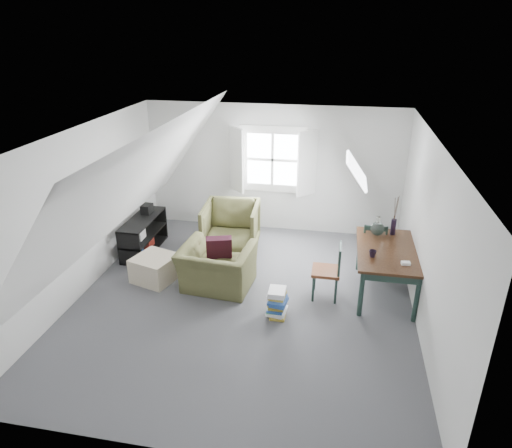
% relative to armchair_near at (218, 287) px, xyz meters
% --- Properties ---
extents(floor, '(5.50, 5.50, 0.00)m').
position_rel_armchair_near_xyz_m(floor, '(0.49, -0.29, 0.00)').
color(floor, '#49494D').
rests_on(floor, ground).
extents(ceiling, '(5.50, 5.50, 0.00)m').
position_rel_armchair_near_xyz_m(ceiling, '(0.49, -0.29, 2.50)').
color(ceiling, white).
rests_on(ceiling, wall_back).
extents(wall_back, '(5.00, 0.00, 5.00)m').
position_rel_armchair_near_xyz_m(wall_back, '(0.49, 2.46, 1.25)').
color(wall_back, silver).
rests_on(wall_back, ground).
extents(wall_front, '(5.00, 0.00, 5.00)m').
position_rel_armchair_near_xyz_m(wall_front, '(0.49, -3.04, 1.25)').
color(wall_front, silver).
rests_on(wall_front, ground).
extents(wall_left, '(0.00, 5.50, 5.50)m').
position_rel_armchair_near_xyz_m(wall_left, '(-2.01, -0.29, 1.25)').
color(wall_left, silver).
rests_on(wall_left, ground).
extents(wall_right, '(0.00, 5.50, 5.50)m').
position_rel_armchair_near_xyz_m(wall_right, '(2.99, -0.29, 1.25)').
color(wall_right, silver).
rests_on(wall_right, ground).
extents(slope_left, '(3.19, 5.50, 4.48)m').
position_rel_armchair_near_xyz_m(slope_left, '(-1.06, -0.29, 1.78)').
color(slope_left, white).
rests_on(slope_left, wall_left).
extents(slope_right, '(3.19, 5.50, 4.48)m').
position_rel_armchair_near_xyz_m(slope_right, '(2.04, -0.29, 1.78)').
color(slope_right, white).
rests_on(slope_right, wall_right).
extents(dormer_window, '(1.71, 0.35, 1.30)m').
position_rel_armchair_near_xyz_m(dormer_window, '(0.49, 2.38, 1.45)').
color(dormer_window, white).
rests_on(dormer_window, wall_back).
extents(skylight, '(0.35, 0.75, 0.47)m').
position_rel_armchair_near_xyz_m(skylight, '(2.04, 1.01, 1.75)').
color(skylight, white).
rests_on(skylight, slope_right).
extents(armchair_near, '(1.17, 1.04, 0.71)m').
position_rel_armchair_near_xyz_m(armchair_near, '(0.00, 0.00, 0.00)').
color(armchair_near, '#4B4C27').
rests_on(armchair_near, floor).
extents(armchair_far, '(1.03, 1.06, 0.91)m').
position_rel_armchair_near_xyz_m(armchair_far, '(-0.09, 1.32, 0.00)').
color(armchair_far, '#4B4C27').
rests_on(armchair_far, floor).
extents(throw_pillow, '(0.45, 0.34, 0.42)m').
position_rel_armchair_near_xyz_m(throw_pillow, '(-0.00, 0.15, 0.63)').
color(throw_pillow, '#340E1C').
rests_on(throw_pillow, armchair_near).
extents(ottoman, '(0.77, 0.77, 0.41)m').
position_rel_armchair_near_xyz_m(ottoman, '(-1.06, 0.04, 0.21)').
color(ottoman, '#B8AA8E').
rests_on(ottoman, floor).
extents(dining_table, '(0.92, 1.53, 0.76)m').
position_rel_armchair_near_xyz_m(dining_table, '(2.58, 0.32, 0.66)').
color(dining_table, black).
rests_on(dining_table, floor).
extents(demijohn, '(0.22, 0.22, 0.31)m').
position_rel_armchair_near_xyz_m(demijohn, '(2.43, 0.77, 0.89)').
color(demijohn, silver).
rests_on(demijohn, dining_table).
extents(vase_twigs, '(0.08, 0.09, 0.65)m').
position_rel_armchair_near_xyz_m(vase_twigs, '(2.68, 0.87, 0.91)').
color(vase_twigs, black).
rests_on(vase_twigs, dining_table).
extents(cup, '(0.13, 0.13, 0.10)m').
position_rel_armchair_near_xyz_m(cup, '(2.33, 0.02, 0.76)').
color(cup, black).
rests_on(cup, dining_table).
extents(paper_box, '(0.13, 0.09, 0.04)m').
position_rel_armchair_near_xyz_m(paper_box, '(2.78, -0.13, 0.78)').
color(paper_box, white).
rests_on(paper_box, dining_table).
extents(dining_chair_far, '(0.42, 0.42, 0.90)m').
position_rel_armchair_near_xyz_m(dining_chair_far, '(2.42, 1.00, 0.47)').
color(dining_chair_far, '#5D2B15').
rests_on(dining_chair_far, floor).
extents(dining_chair_near, '(0.41, 0.41, 0.88)m').
position_rel_armchair_near_xyz_m(dining_chair_near, '(1.72, 0.04, 0.46)').
color(dining_chair_near, '#5D2B15').
rests_on(dining_chair_near, floor).
extents(media_shelf, '(0.42, 1.25, 0.64)m').
position_rel_armchair_near_xyz_m(media_shelf, '(-1.66, 0.96, 0.29)').
color(media_shelf, black).
rests_on(media_shelf, floor).
extents(electronics_box, '(0.17, 0.24, 0.18)m').
position_rel_armchair_near_xyz_m(electronics_box, '(-1.66, 1.25, 0.72)').
color(electronics_box, black).
rests_on(electronics_box, media_shelf).
extents(magazine_stack, '(0.31, 0.37, 0.42)m').
position_rel_armchair_near_xyz_m(magazine_stack, '(1.04, -0.59, 0.21)').
color(magazine_stack, '#B29933').
rests_on(magazine_stack, floor).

